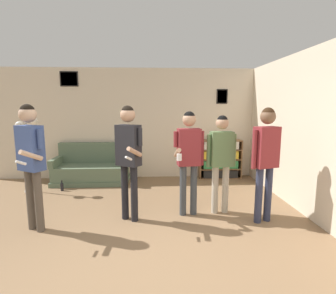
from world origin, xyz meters
TOP-DOWN VIEW (x-y plane):
  - ground_plane at (0.00, 0.00)m, footprint 20.00×20.00m
  - wall_back at (-0.00, 3.93)m, footprint 7.73×0.08m
  - wall_right at (2.70, 1.95)m, footprint 0.06×6.30m
  - couch at (-1.27, 3.51)m, footprint 1.73×0.80m
  - bookshelf at (1.83, 3.71)m, footprint 1.04×0.30m
  - floor_lamp at (-2.40, 2.86)m, footprint 0.45×0.28m
  - person_player_foreground_left at (-1.53, 1.07)m, footprint 0.44×0.61m
  - person_player_foreground_center at (-0.19, 1.35)m, footprint 0.44×0.61m
  - person_watcher_holding_cup at (0.75, 1.50)m, footprint 0.50×0.46m
  - person_spectator_near_bookshelf at (1.30, 1.56)m, footprint 0.50×0.23m
  - person_spectator_far_right at (1.88, 1.18)m, footprint 0.48×0.30m
  - bottle_on_floor at (-1.77, 2.88)m, footprint 0.06×0.06m
  - drinking_cup at (1.78, 3.71)m, footprint 0.09×0.09m

SIDE VIEW (x-z plane):
  - ground_plane at x=0.00m, z-range 0.00..0.00m
  - bottle_on_floor at x=-1.77m, z-range -0.02..0.20m
  - couch at x=-1.27m, z-range -0.16..0.75m
  - bookshelf at x=1.83m, z-range 0.00..0.96m
  - person_spectator_near_bookshelf at x=1.30m, z-range 0.18..1.82m
  - drinking_cup at x=1.78m, z-range 0.96..1.08m
  - person_watcher_holding_cup at x=0.75m, z-range 0.20..1.91m
  - person_spectator_far_right at x=1.88m, z-range 0.21..1.98m
  - person_player_foreground_center at x=-0.19m, z-range 0.22..2.02m
  - person_player_foreground_left at x=-1.53m, z-range 0.23..2.04m
  - floor_lamp at x=-2.40m, z-range 0.36..1.94m
  - wall_right at x=2.70m, z-range 0.00..2.70m
  - wall_back at x=0.00m, z-range 0.00..2.70m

